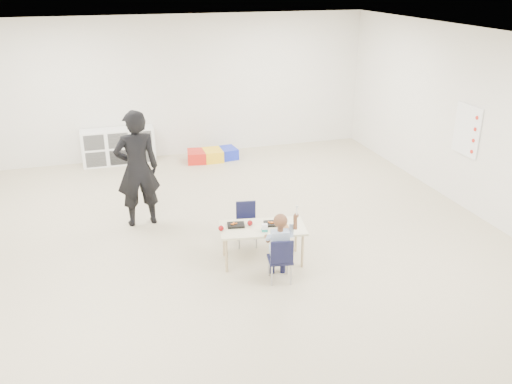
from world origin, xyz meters
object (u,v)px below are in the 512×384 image
object	(u,v)px
child	(280,246)
table	(262,244)
chair_near	(280,259)
adult	(137,169)
cubby_shelf	(118,146)

from	to	relation	value
child	table	bearing A→B (deg)	106.87
table	chair_near	bearing A→B (deg)	-73.13
chair_near	adult	world-z (taller)	adult
table	child	world-z (taller)	child
table	child	xyz separation A→B (m)	(0.06, -0.51, 0.22)
cubby_shelf	adult	world-z (taller)	adult
chair_near	cubby_shelf	size ratio (longest dim) A/B	0.43
table	adult	world-z (taller)	adult
child	adult	world-z (taller)	adult
chair_near	cubby_shelf	xyz separation A→B (m)	(-1.61, 5.09, 0.05)
table	chair_near	distance (m)	0.52
table	cubby_shelf	distance (m)	4.83
adult	chair_near	bearing A→B (deg)	119.54
table	chair_near	size ratio (longest dim) A/B	1.95
cubby_shelf	adult	size ratio (longest dim) A/B	0.80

